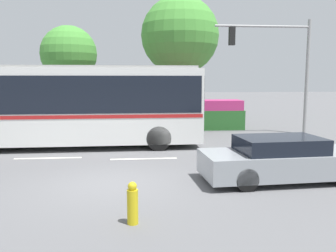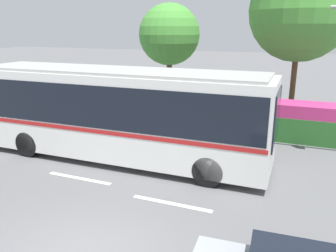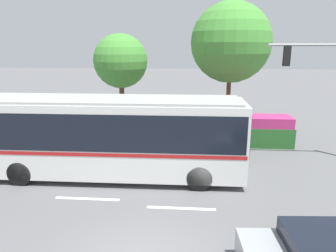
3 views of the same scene
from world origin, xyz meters
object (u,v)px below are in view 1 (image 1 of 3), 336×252
at_px(traffic_light_pole, 283,59).
at_px(street_tree_centre, 180,36).
at_px(fire_hydrant, 133,204).
at_px(sedan_foreground, 282,160).
at_px(street_tree_left, 69,54).
at_px(city_bus, 64,102).

distance_m(traffic_light_pole, street_tree_centre, 7.27).
height_order(traffic_light_pole, fire_hydrant, traffic_light_pole).
xyz_separation_m(sedan_foreground, street_tree_left, (-8.31, 14.14, 3.86)).
height_order(sedan_foreground, traffic_light_pole, traffic_light_pole).
bearing_deg(street_tree_centre, street_tree_left, 175.90).
bearing_deg(city_bus, street_tree_left, 97.75).
distance_m(city_bus, street_tree_left, 8.90).
bearing_deg(fire_hydrant, street_tree_left, 103.80).
xyz_separation_m(city_bus, sedan_foreground, (7.07, -5.70, -1.33)).
bearing_deg(street_tree_centre, traffic_light_pole, -48.24).
bearing_deg(fire_hydrant, sedan_foreground, 32.56).
bearing_deg(city_bus, traffic_light_pole, 13.51).
distance_m(city_bus, street_tree_centre, 10.55).
bearing_deg(street_tree_left, fire_hydrant, -76.20).
bearing_deg(traffic_light_pole, sedan_foreground, 67.25).
distance_m(city_bus, fire_hydrant, 8.98).
xyz_separation_m(traffic_light_pole, street_tree_left, (-11.82, 5.78, 0.56)).
distance_m(sedan_foreground, street_tree_centre, 14.58).
bearing_deg(street_tree_left, street_tree_centre, -4.10).
xyz_separation_m(sedan_foreground, fire_hydrant, (-4.19, -2.67, -0.19)).
relative_size(street_tree_centre, fire_hydrant, 9.48).
distance_m(city_bus, traffic_light_pole, 11.08).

